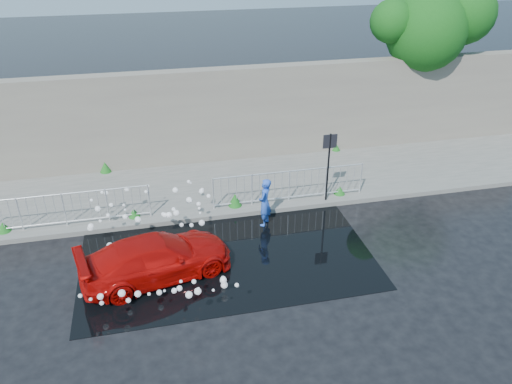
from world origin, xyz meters
TOP-DOWN VIEW (x-y plane):
  - ground at (0.00, 0.00)m, footprint 90.00×90.00m
  - pavement at (0.00, 5.00)m, footprint 30.00×4.00m
  - curb at (0.00, 3.00)m, footprint 30.00×0.25m
  - retaining_wall at (0.00, 7.20)m, footprint 30.00×0.60m
  - puddle at (0.50, 1.00)m, footprint 8.00×5.00m
  - sign_post at (4.20, 3.10)m, footprint 0.45×0.06m
  - tree at (9.81, 7.41)m, footprint 5.02×3.11m
  - railing_left at (-4.00, 3.35)m, footprint 5.05×0.05m
  - railing_right at (3.00, 3.35)m, footprint 5.05×0.05m
  - weeds at (-0.26, 4.52)m, footprint 12.17×3.93m
  - water_spray at (-1.36, 1.32)m, footprint 3.69×5.65m
  - red_car at (-1.42, 0.44)m, footprint 4.22×2.50m
  - person at (1.93, 2.32)m, footprint 0.61×0.68m

SIDE VIEW (x-z plane):
  - ground at x=0.00m, z-range 0.00..0.00m
  - puddle at x=0.50m, z-range 0.00..0.01m
  - pavement at x=0.00m, z-range 0.00..0.15m
  - curb at x=0.00m, z-range 0.00..0.16m
  - weeds at x=-0.26m, z-range 0.11..0.54m
  - red_car at x=-1.42m, z-range 0.00..1.15m
  - water_spray at x=-1.36m, z-range 0.15..1.21m
  - railing_left at x=-4.00m, z-range 0.19..1.29m
  - railing_right at x=3.00m, z-range 0.19..1.29m
  - person at x=1.93m, z-range 0.00..1.55m
  - sign_post at x=4.20m, z-range 0.47..2.97m
  - retaining_wall at x=0.00m, z-range 0.15..3.65m
  - tree at x=9.81m, z-range 1.58..7.98m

